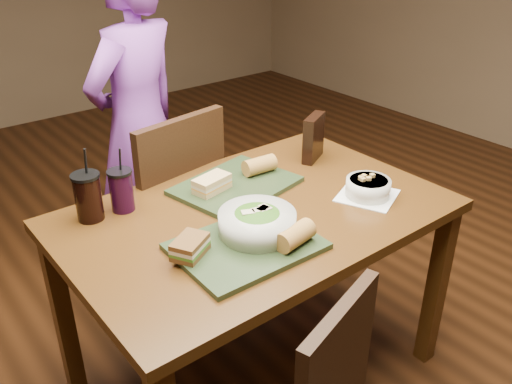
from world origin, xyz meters
TOP-DOWN VIEW (x-y plane):
  - ground at (0.00, 0.00)m, footprint 6.00×6.00m
  - dining_table at (0.00, 0.00)m, footprint 1.30×0.85m
  - chair_far at (-0.04, 0.52)m, footprint 0.48×0.48m
  - diner at (0.04, 0.93)m, footprint 0.66×0.55m
  - tray_near at (-0.17, -0.17)m, footprint 0.43×0.33m
  - tray_far at (0.05, 0.18)m, footprint 0.47×0.40m
  - salad_bowl at (-0.11, -0.14)m, footprint 0.24×0.24m
  - soup_bowl at (0.38, -0.17)m, footprint 0.25×0.25m
  - sandwich_near at (-0.33, -0.11)m, footprint 0.14×0.12m
  - sandwich_far at (-0.05, 0.19)m, footprint 0.15×0.10m
  - baguette_near at (-0.06, -0.26)m, footprint 0.14×0.08m
  - baguette_far at (0.17, 0.19)m, footprint 0.13×0.07m
  - cup_cola at (-0.46, 0.30)m, footprint 0.09×0.09m
  - cup_berry at (-0.35, 0.29)m, footprint 0.08×0.08m
  - chip_bag at (0.45, 0.19)m, footprint 0.15×0.10m

SIDE VIEW (x-z plane):
  - ground at x=0.00m, z-range 0.00..0.00m
  - chair_far at x=-0.04m, z-range 0.05..1.02m
  - dining_table at x=0.00m, z-range 0.28..1.03m
  - tray_near at x=-0.17m, z-range 0.75..0.77m
  - tray_far at x=0.05m, z-range 0.75..0.77m
  - diner at x=0.04m, z-range 0.00..1.55m
  - soup_bowl at x=0.38m, z-range 0.75..0.82m
  - sandwich_near at x=-0.33m, z-range 0.77..0.82m
  - sandwich_far at x=-0.05m, z-range 0.77..0.82m
  - baguette_far at x=0.17m, z-range 0.77..0.83m
  - baguette_near at x=-0.06m, z-range 0.77..0.83m
  - salad_bowl at x=-0.11m, z-range 0.77..0.85m
  - cup_berry at x=-0.35m, z-range 0.71..0.94m
  - cup_cola at x=-0.46m, z-range 0.71..0.96m
  - chip_bag at x=0.45m, z-range 0.75..0.94m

